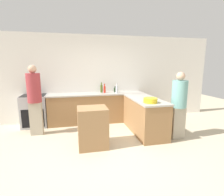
{
  "coord_description": "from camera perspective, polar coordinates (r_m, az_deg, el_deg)",
  "views": [
    {
      "loc": [
        -0.69,
        -3.28,
        1.78
      ],
      "look_at": [
        0.24,
        0.9,
        0.96
      ],
      "focal_mm": 28.0,
      "sensor_mm": 36.0,
      "label": 1
    }
  ],
  "objects": [
    {
      "name": "island_table",
      "position": [
        3.88,
        -6.36,
        -9.48
      ],
      "size": [
        0.63,
        0.56,
        0.88
      ],
      "color": "#997047",
      "rests_on": "ground_plane"
    },
    {
      "name": "person_by_range",
      "position": [
        4.79,
        -23.95,
        0.1
      ],
      "size": [
        0.33,
        0.33,
        1.78
      ],
      "color": "#ADA38E",
      "rests_on": "ground_plane"
    },
    {
      "name": "person_at_peninsula",
      "position": [
        4.48,
        20.97,
        -1.63
      ],
      "size": [
        0.35,
        0.35,
        1.62
      ],
      "color": "#ADA38E",
      "rests_on": "ground_plane"
    },
    {
      "name": "wall_back",
      "position": [
        5.68,
        -5.56,
        6.38
      ],
      "size": [
        8.0,
        0.06,
        2.7
      ],
      "color": "white",
      "rests_on": "ground_plane"
    },
    {
      "name": "hot_sauce_bottle",
      "position": [
        5.46,
        -2.44,
        2.87
      ],
      "size": [
        0.07,
        0.07,
        0.28
      ],
      "color": "red",
      "rests_on": "counter_back"
    },
    {
      "name": "olive_oil_bottle",
      "position": [
        5.55,
        -3.46,
        3.13
      ],
      "size": [
        0.07,
        0.07,
        0.31
      ],
      "color": "#475B1E",
      "rests_on": "counter_back"
    },
    {
      "name": "vinegar_bottle_clear",
      "position": [
        5.39,
        1.6,
        2.87
      ],
      "size": [
        0.08,
        0.08,
        0.3
      ],
      "color": "silver",
      "rests_on": "counter_back"
    },
    {
      "name": "mixing_bowl",
      "position": [
        4.12,
        12.42,
        -0.76
      ],
      "size": [
        0.32,
        0.32,
        0.11
      ],
      "color": "yellow",
      "rests_on": "counter_peninsula"
    },
    {
      "name": "range_oven",
      "position": [
        5.57,
        -23.93,
        -3.84
      ],
      "size": [
        0.7,
        0.6,
        0.93
      ],
      "color": "#ADADB2",
      "rests_on": "ground_plane"
    },
    {
      "name": "wine_bottle_dark",
      "position": [
        5.62,
        1.0,
        2.73
      ],
      "size": [
        0.08,
        0.08,
        0.19
      ],
      "color": "black",
      "rests_on": "counter_back"
    },
    {
      "name": "ground_plane",
      "position": [
        3.8,
        -0.65,
        -17.18
      ],
      "size": [
        14.0,
        14.0,
        0.0
      ],
      "primitive_type": "plane",
      "color": "beige"
    },
    {
      "name": "counter_back",
      "position": [
        5.5,
        -4.98,
        -3.15
      ],
      "size": [
        2.94,
        0.62,
        0.92
      ],
      "color": "olive",
      "rests_on": "ground_plane"
    },
    {
      "name": "counter_peninsula",
      "position": [
        4.75,
        10.49,
        -5.55
      ],
      "size": [
        0.69,
        1.66,
        0.92
      ],
      "color": "olive",
      "rests_on": "ground_plane"
    }
  ]
}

